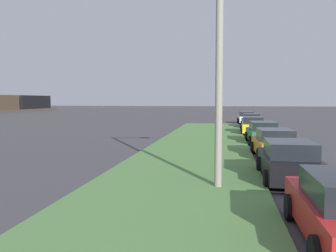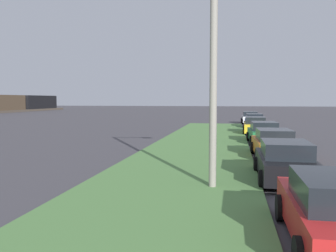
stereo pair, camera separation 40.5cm
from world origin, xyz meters
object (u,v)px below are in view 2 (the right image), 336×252
(parked_car_yellow, at_px, (255,126))
(streetlight, at_px, (225,54))
(parked_car_orange, at_px, (273,144))
(parked_car_black, at_px, (285,162))
(parked_car_blue, at_px, (254,121))
(parked_car_white, at_px, (250,118))
(parked_car_green, at_px, (264,133))

(parked_car_yellow, xyz_separation_m, streetlight, (-19.47, 2.13, 3.67))
(parked_car_yellow, distance_m, streetlight, 19.93)
(parked_car_orange, height_order, parked_car_yellow, same)
(parked_car_black, relative_size, parked_car_orange, 0.99)
(parked_car_orange, height_order, streetlight, streetlight)
(parked_car_black, height_order, parked_car_orange, same)
(parked_car_black, bearing_deg, streetlight, 126.87)
(parked_car_orange, xyz_separation_m, parked_car_blue, (19.18, -0.12, 0.00))
(parked_car_black, bearing_deg, parked_car_white, -0.34)
(parked_car_white, bearing_deg, streetlight, 174.85)
(parked_car_orange, height_order, parked_car_green, same)
(parked_car_black, xyz_separation_m, streetlight, (-1.62, 2.15, 3.67))
(parked_car_yellow, bearing_deg, parked_car_black, -178.47)
(parked_car_green, xyz_separation_m, parked_car_yellow, (6.62, 0.18, 0.00))
(streetlight, bearing_deg, parked_car_yellow, -6.24)
(parked_car_white, bearing_deg, parked_car_black, 178.63)
(parked_car_orange, relative_size, parked_car_yellow, 1.00)
(parked_car_white, relative_size, streetlight, 0.58)
(parked_car_yellow, relative_size, streetlight, 0.58)
(parked_car_black, xyz_separation_m, parked_car_yellow, (17.85, 0.02, 0.00))
(parked_car_white, bearing_deg, parked_car_blue, -179.79)
(parked_car_blue, relative_size, parked_car_white, 0.99)
(parked_car_yellow, xyz_separation_m, parked_car_blue, (6.56, -0.30, 0.00))
(parked_car_black, relative_size, parked_car_yellow, 0.99)
(parked_car_black, distance_m, parked_car_orange, 5.23)
(parked_car_black, relative_size, parked_car_green, 0.99)
(parked_car_orange, bearing_deg, parked_car_yellow, -1.25)
(parked_car_green, distance_m, parked_car_blue, 13.18)
(parked_car_green, relative_size, parked_car_blue, 1.01)
(parked_car_green, xyz_separation_m, parked_car_blue, (13.18, -0.12, 0.00))
(parked_car_yellow, height_order, streetlight, streetlight)
(parked_car_black, height_order, streetlight, streetlight)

